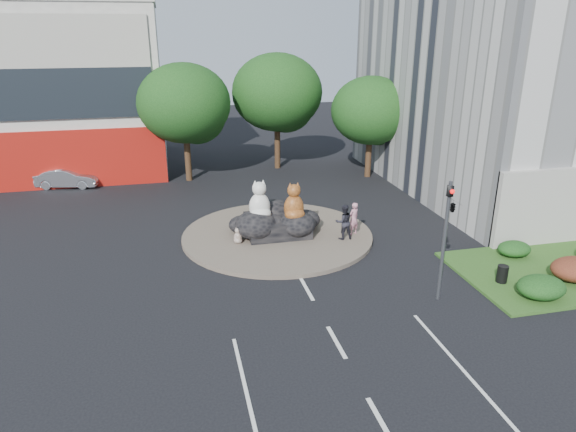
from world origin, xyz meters
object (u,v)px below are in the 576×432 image
(cat_white, at_px, (259,200))
(kitten_calico, at_px, (238,235))
(cat_tabby, at_px, (294,201))
(parked_car, at_px, (67,178))
(kitten_white, at_px, (307,226))
(pedestrian_dark, at_px, (344,222))
(litter_bin, at_px, (502,274))
(pedestrian_pink, at_px, (354,219))

(cat_white, bearing_deg, kitten_calico, -154.05)
(cat_white, distance_m, kitten_calico, 2.12)
(cat_tabby, relative_size, parked_car, 0.47)
(kitten_white, bearing_deg, cat_tabby, 165.08)
(pedestrian_dark, distance_m, litter_bin, 7.90)
(kitten_white, distance_m, litter_bin, 9.72)
(cat_white, bearing_deg, pedestrian_pink, -14.73)
(kitten_calico, height_order, pedestrian_dark, pedestrian_dark)
(kitten_calico, bearing_deg, kitten_white, 40.73)
(kitten_calico, relative_size, litter_bin, 1.09)
(kitten_white, relative_size, litter_bin, 1.19)
(pedestrian_pink, height_order, parked_car, pedestrian_pink)
(kitten_calico, bearing_deg, litter_bin, 3.78)
(pedestrian_pink, bearing_deg, kitten_calico, -28.76)
(cat_white, height_order, litter_bin, cat_white)
(parked_car, bearing_deg, pedestrian_dark, -120.58)
(cat_tabby, xyz_separation_m, kitten_white, (0.74, 0.01, -1.45))
(pedestrian_dark, height_order, litter_bin, pedestrian_dark)
(pedestrian_dark, bearing_deg, pedestrian_pink, -146.94)
(kitten_white, bearing_deg, parked_car, 121.98)
(cat_white, relative_size, parked_car, 0.50)
(cat_tabby, xyz_separation_m, pedestrian_pink, (3.08, -0.52, -1.02))
(pedestrian_pink, relative_size, litter_bin, 2.30)
(pedestrian_pink, relative_size, pedestrian_dark, 0.94)
(pedestrian_dark, relative_size, litter_bin, 2.44)
(kitten_calico, height_order, parked_car, parked_car)
(parked_car, bearing_deg, kitten_calico, -131.19)
(kitten_calico, xyz_separation_m, pedestrian_pink, (6.06, -0.24, 0.46))
(pedestrian_pink, height_order, litter_bin, pedestrian_pink)
(cat_tabby, xyz_separation_m, litter_bin, (7.51, -6.96, -1.60))
(kitten_calico, bearing_deg, cat_white, 65.68)
(kitten_calico, bearing_deg, parked_car, 164.22)
(cat_tabby, height_order, pedestrian_pink, cat_tabby)
(cat_white, bearing_deg, pedestrian_dark, -22.67)
(cat_tabby, distance_m, kitten_white, 1.62)
(cat_white, xyz_separation_m, litter_bin, (9.22, -7.39, -1.66))
(pedestrian_dark, bearing_deg, cat_white, -19.97)
(kitten_calico, distance_m, kitten_white, 3.73)
(kitten_white, bearing_deg, kitten_calico, 168.91)
(pedestrian_dark, bearing_deg, kitten_white, -32.17)
(kitten_calico, height_order, pedestrian_pink, pedestrian_pink)
(pedestrian_pink, distance_m, parked_car, 20.81)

